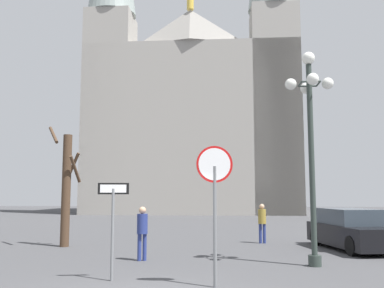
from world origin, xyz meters
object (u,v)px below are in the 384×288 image
at_px(cathedral, 193,102).
at_px(parked_car_near_black, 352,230).
at_px(pedestrian_standing, 262,220).
at_px(pedestrian_walking, 142,228).
at_px(stop_sign, 215,186).
at_px(street_lamp, 310,126).
at_px(one_way_arrow_sign, 113,216).
at_px(bare_tree, 66,187).

distance_m(cathedral, parked_car_near_black, 32.18).
distance_m(parked_car_near_black, pedestrian_standing, 3.51).
relative_size(pedestrian_walking, pedestrian_standing, 1.02).
height_order(stop_sign, street_lamp, street_lamp).
xyz_separation_m(street_lamp, pedestrian_standing, (-1.01, 5.46, -2.98)).
bearing_deg(street_lamp, parked_car_near_black, 61.39).
bearing_deg(parked_car_near_black, cathedral, 105.63).
relative_size(one_way_arrow_sign, bare_tree, 0.49).
bearing_deg(cathedral, pedestrian_standing, -79.53).
relative_size(cathedral, street_lamp, 6.60).
height_order(cathedral, pedestrian_standing, cathedral).
bearing_deg(pedestrian_walking, parked_car_near_black, 24.47).
height_order(one_way_arrow_sign, pedestrian_walking, one_way_arrow_sign).
bearing_deg(pedestrian_standing, stop_sign, -101.20).
bearing_deg(parked_car_near_black, bare_tree, -179.59).
relative_size(cathedral, bare_tree, 8.71).
relative_size(stop_sign, parked_car_near_black, 0.66).
distance_m(bare_tree, parked_car_near_black, 10.78).
bearing_deg(stop_sign, pedestrian_standing, 78.80).
distance_m(street_lamp, pedestrian_walking, 5.82).
bearing_deg(bare_tree, pedestrian_standing, 13.10).
height_order(one_way_arrow_sign, parked_car_near_black, one_way_arrow_sign).
xyz_separation_m(one_way_arrow_sign, pedestrian_standing, (4.06, 7.89, -0.53)).
bearing_deg(pedestrian_walking, pedestrian_standing, 50.98).
relative_size(cathedral, pedestrian_walking, 25.17).
height_order(cathedral, pedestrian_walking, cathedral).
bearing_deg(cathedral, bare_tree, -94.97).
xyz_separation_m(pedestrian_walking, pedestrian_standing, (3.96, 4.89, -0.02)).
height_order(cathedral, street_lamp, cathedral).
relative_size(one_way_arrow_sign, street_lamp, 0.37).
relative_size(street_lamp, pedestrian_walking, 3.82).
relative_size(street_lamp, bare_tree, 1.32).
height_order(bare_tree, pedestrian_standing, bare_tree).
distance_m(cathedral, bare_tree, 30.78).
height_order(street_lamp, pedestrian_standing, street_lamp).
bearing_deg(one_way_arrow_sign, street_lamp, 25.61).
bearing_deg(street_lamp, pedestrian_standing, 100.51).
relative_size(stop_sign, pedestrian_walking, 1.90).
height_order(parked_car_near_black, pedestrian_walking, pedestrian_walking).
bearing_deg(cathedral, stop_sign, -84.56).
xyz_separation_m(street_lamp, bare_tree, (-8.60, 3.69, -1.66)).
relative_size(bare_tree, pedestrian_walking, 2.89).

